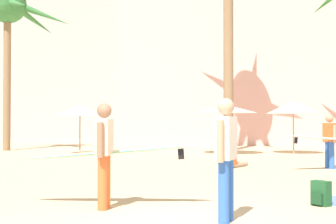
{
  "coord_description": "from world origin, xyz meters",
  "views": [
    {
      "loc": [
        -0.01,
        -6.33,
        1.45
      ],
      "look_at": [
        -0.62,
        7.79,
        1.69
      ],
      "focal_mm": 49.96,
      "sensor_mm": 36.0,
      "label": 1
    }
  ],
  "objects": [
    {
      "name": "person_mid_left",
      "position": [
        4.21,
        7.64,
        0.89
      ],
      "size": [
        3.03,
        1.49,
        1.62
      ],
      "rotation": [
        0.0,
        0.0,
        0.3
      ],
      "color": "blue",
      "rests_on": "ground"
    },
    {
      "name": "palm_tree_right",
      "position": [
        -8.66,
        15.61,
        6.54
      ],
      "size": [
        6.01,
        5.3,
        7.88
      ],
      "color": "#896B4C",
      "rests_on": "ground"
    },
    {
      "name": "person_far_left",
      "position": [
        -1.38,
        1.37,
        0.93
      ],
      "size": [
        3.13,
        0.83,
        1.72
      ],
      "rotation": [
        0.0,
        0.0,
        3.07
      ],
      "color": "orange",
      "rests_on": "ground"
    },
    {
      "name": "cafe_umbrella_3",
      "position": [
        4.52,
        13.95,
        2.0
      ],
      "size": [
        2.3,
        2.3,
        2.27
      ],
      "color": "gray",
      "rests_on": "ground"
    },
    {
      "name": "cafe_umbrella_2",
      "position": [
        1.58,
        13.71,
        1.93
      ],
      "size": [
        2.7,
        2.7,
        2.11
      ],
      "color": "gray",
      "rests_on": "ground"
    },
    {
      "name": "person_mid_right",
      "position": [
        1.35,
        8.08,
        0.31
      ],
      "size": [
        0.88,
        1.02,
        0.91
      ],
      "rotation": [
        0.0,
        0.0,
        0.96
      ],
      "color": "#D1A889",
      "rests_on": "ground"
    },
    {
      "name": "person_near_right",
      "position": [
        0.53,
        0.36,
        0.97
      ],
      "size": [
        0.36,
        0.59,
        1.76
      ],
      "rotation": [
        0.0,
        0.0,
        2.75
      ],
      "color": "blue",
      "rests_on": "ground"
    },
    {
      "name": "hotel_pink",
      "position": [
        7.17,
        26.03,
        7.35
      ],
      "size": [
        22.79,
        11.65,
        14.7
      ],
      "primitive_type": "cube",
      "color": "beige",
      "rests_on": "ground"
    },
    {
      "name": "cafe_umbrella_0",
      "position": [
        -4.58,
        13.21,
        1.86
      ],
      "size": [
        2.11,
        2.11,
        2.11
      ],
      "color": "gray",
      "rests_on": "ground"
    },
    {
      "name": "backpack",
      "position": [
        2.23,
        1.7,
        0.2
      ],
      "size": [
        0.35,
        0.35,
        0.42
      ],
      "rotation": [
        0.0,
        0.0,
        3.82
      ],
      "color": "#1E532D",
      "rests_on": "ground"
    }
  ]
}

